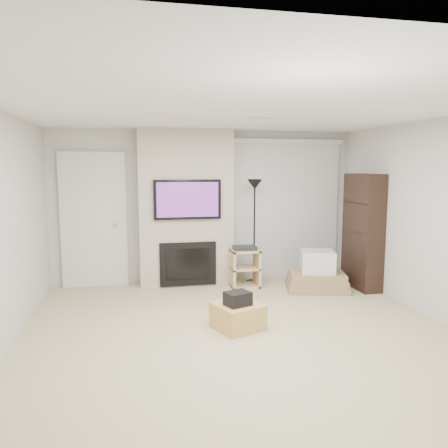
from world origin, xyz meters
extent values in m
cube|color=tan|center=(0.00, 0.00, 0.00)|extent=(5.00, 5.50, 0.00)
cube|color=white|center=(0.00, 0.00, 2.50)|extent=(5.00, 5.50, 0.00)
cube|color=silver|center=(0.00, 2.75, 1.25)|extent=(5.00, 0.00, 2.50)
cube|color=silver|center=(0.00, -2.75, 1.25)|extent=(5.00, 0.00, 2.50)
cube|color=silver|center=(0.40, 0.80, 2.50)|extent=(0.35, 0.18, 0.01)
cube|color=tan|center=(0.00, 0.41, 0.15)|extent=(0.65, 0.65, 0.30)
cube|color=black|center=(-0.01, 0.36, 0.38)|extent=(0.34, 0.31, 0.16)
cube|color=#BCAB98|center=(-0.35, 2.55, 1.25)|extent=(1.50, 0.40, 2.50)
cube|color=black|center=(-0.35, 2.32, 1.40)|extent=(1.05, 0.06, 0.62)
cube|color=#532160|center=(-0.35, 2.29, 1.40)|extent=(0.96, 0.00, 0.54)
cube|color=black|center=(-0.35, 2.34, 0.37)|extent=(0.90, 0.04, 0.70)
cube|color=black|center=(-0.35, 2.32, 0.37)|extent=(0.70, 0.02, 0.50)
cube|color=silver|center=(-1.80, 2.71, 1.07)|extent=(1.02, 0.08, 2.14)
cube|color=#ADAA94|center=(-1.80, 2.72, 1.02)|extent=(0.90, 0.05, 2.05)
cylinder|color=silver|center=(-1.46, 2.67, 1.00)|extent=(0.07, 0.06, 0.07)
cube|color=silver|center=(1.40, 2.69, 2.33)|extent=(1.98, 0.10, 0.08)
cube|color=silver|center=(1.40, 2.70, 1.15)|extent=(1.90, 0.03, 2.29)
cylinder|color=black|center=(0.75, 2.37, 0.01)|extent=(0.25, 0.25, 0.03)
cylinder|color=black|center=(0.75, 2.37, 0.81)|extent=(0.03, 0.03, 1.59)
cone|color=black|center=(0.75, 2.37, 1.63)|extent=(0.25, 0.25, 0.16)
cube|color=#E2B985|center=(0.33, 2.17, 0.30)|extent=(0.04, 0.38, 0.60)
cube|color=#E2B985|center=(0.74, 2.17, 0.30)|extent=(0.04, 0.38, 0.60)
cube|color=#E2B985|center=(0.54, 2.17, 0.01)|extent=(0.45, 0.38, 0.03)
cube|color=#E2B985|center=(0.54, 2.17, 0.30)|extent=(0.45, 0.38, 0.03)
cube|color=#E2B985|center=(0.54, 2.17, 0.58)|extent=(0.45, 0.38, 0.03)
cube|color=black|center=(0.54, 2.17, 0.63)|extent=(0.35, 0.25, 0.06)
cube|color=#9D8056|center=(1.60, 1.77, 0.05)|extent=(1.06, 0.90, 0.10)
cube|color=#9D8056|center=(1.60, 1.77, 0.15)|extent=(1.01, 0.85, 0.09)
cube|color=#9D8056|center=(1.60, 1.77, 0.23)|extent=(0.95, 0.80, 0.09)
cube|color=silver|center=(1.60, 1.77, 0.45)|extent=(0.60, 0.56, 0.34)
cube|color=black|center=(2.34, 1.75, 0.90)|extent=(0.30, 0.80, 1.80)
cube|color=black|center=(2.32, 1.75, 0.45)|extent=(0.26, 0.72, 0.02)
cube|color=black|center=(2.32, 1.75, 0.90)|extent=(0.26, 0.72, 0.02)
cube|color=black|center=(2.32, 1.75, 1.35)|extent=(0.26, 0.72, 0.02)
camera|label=1|loc=(-1.16, -4.44, 1.91)|focal=35.00mm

